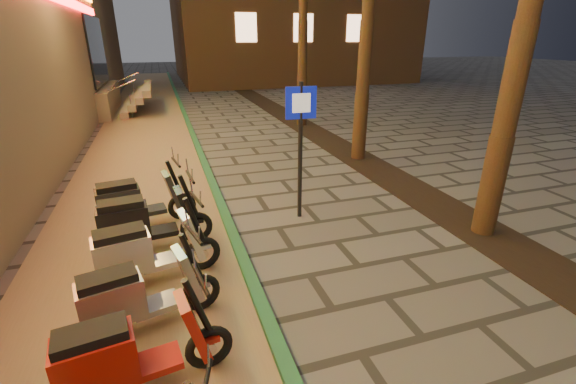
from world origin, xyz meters
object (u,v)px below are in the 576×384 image
object	(u,v)px
scooter_9	(135,202)
scooter_5	(127,355)
pedestrian_sign	(301,133)
scooter_8	(142,222)
scooter_6	(135,296)
scooter_7	(144,252)

from	to	relation	value
scooter_9	scooter_5	bearing A→B (deg)	-98.64
pedestrian_sign	scooter_5	distance (m)	4.75
scooter_5	scooter_8	bearing A→B (deg)	79.84
scooter_8	scooter_9	distance (m)	0.97
scooter_6	scooter_7	distance (m)	1.00
pedestrian_sign	scooter_9	world-z (taller)	pedestrian_sign
pedestrian_sign	scooter_7	size ratio (longest dim) A/B	1.49
pedestrian_sign	scooter_9	distance (m)	3.35
scooter_9	scooter_8	bearing A→B (deg)	-90.55
scooter_8	scooter_6	bearing A→B (deg)	-96.73
scooter_7	scooter_8	size ratio (longest dim) A/B	0.98
scooter_5	scooter_9	world-z (taller)	scooter_9
scooter_6	scooter_9	size ratio (longest dim) A/B	0.94
scooter_5	pedestrian_sign	bearing A→B (deg)	40.18
scooter_6	scooter_8	xyz separation A→B (m)	(0.04, 2.00, 0.04)
pedestrian_sign	scooter_7	distance (m)	3.48
pedestrian_sign	scooter_6	bearing A→B (deg)	-137.65
scooter_5	scooter_7	bearing A→B (deg)	77.84
scooter_7	scooter_8	bearing A→B (deg)	81.51
scooter_6	scooter_8	size ratio (longest dim) A/B	0.92
pedestrian_sign	scooter_5	world-z (taller)	pedestrian_sign
scooter_5	scooter_7	distance (m)	1.95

